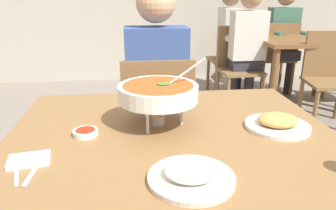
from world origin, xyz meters
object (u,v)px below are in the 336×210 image
sauce_dish (86,132)px  patron_bg_middle (283,35)px  chair_bg_right (238,63)px  patron_bg_left (232,35)px  chair_bg_middle (277,54)px  dining_table_far (301,51)px  chair_bg_left (235,54)px  rice_plate (191,174)px  dining_table_main (172,158)px  appetizer_plate (278,123)px  patron_bg_right (246,42)px  chair_diner_main (157,119)px  curry_bowl (158,93)px  diner_main (156,81)px  chair_bg_window (328,73)px

sauce_dish → patron_bg_middle: bearing=53.8°
chair_bg_right → patron_bg_left: size_ratio=0.69×
chair_bg_middle → dining_table_far: bearing=-85.6°
chair_bg_left → rice_plate: bearing=-109.6°
chair_bg_middle → rice_plate: bearing=-118.1°
dining_table_main → appetizer_plate: size_ratio=4.98×
patron_bg_right → patron_bg_left: bearing=89.8°
sauce_dish → chair_bg_left: bearing=62.8°
rice_plate → appetizer_plate: same height
appetizer_plate → dining_table_far: (1.31, 2.28, -0.16)m
chair_bg_right → chair_bg_middle: bearing=34.0°
sauce_dish → appetizer_plate: bearing=-1.4°
appetizer_plate → chair_bg_left: size_ratio=0.27×
patron_bg_middle → chair_diner_main: bearing=-130.5°
patron_bg_right → chair_bg_right: bearing=130.7°
chair_bg_right → rice_plate: bearing=-110.6°
appetizer_plate → sauce_dish: bearing=178.6°
appetizer_plate → chair_bg_middle: (1.27, 2.79, -0.28)m
curry_bowl → patron_bg_right: (1.12, 2.21, -0.16)m
sauce_dish → dining_table_far: size_ratio=0.09×
patron_bg_middle → appetizer_plate: bearing=-115.4°
chair_bg_left → patron_bg_middle: bearing=-2.7°
chair_bg_left → chair_bg_right: (-0.13, -0.50, 0.00)m
dining_table_far → patron_bg_left: 0.85m
dining_table_main → dining_table_far: same height
diner_main → chair_bg_window: (1.74, 0.96, -0.24)m
chair_diner_main → chair_bg_right: same height
dining_table_main → chair_bg_window: size_ratio=1.33×
sauce_dish → patron_bg_left: 3.14m
diner_main → dining_table_far: 2.25m
chair_bg_left → patron_bg_left: size_ratio=0.69×
dining_table_main → patron_bg_right: (1.08, 2.27, 0.08)m
rice_plate → chair_bg_window: 2.73m
dining_table_main → patron_bg_middle: patron_bg_middle is taller
dining_table_main → chair_diner_main: 0.79m
appetizer_plate → dining_table_main: bearing=178.2°
chair_bg_left → patron_bg_left: bearing=-158.7°
chair_diner_main → curry_bowl: (-0.05, -0.71, 0.39)m
chair_bg_right → patron_bg_right: bearing=-49.3°
appetizer_plate → patron_bg_middle: patron_bg_middle is taller
chair_bg_middle → patron_bg_right: patron_bg_right is taller
diner_main → patron_bg_left: same height
curry_bowl → rice_plate: (0.06, -0.40, -0.11)m
curry_bowl → diner_main: bearing=86.4°
curry_bowl → rice_plate: curry_bowl is taller
dining_table_far → patron_bg_right: size_ratio=0.76×
rice_plate → chair_bg_middle: bearing=61.9°
chair_diner_main → patron_bg_right: patron_bg_right is taller
patron_bg_middle → chair_bg_window: bearing=-90.3°
appetizer_plate → chair_bg_left: (0.75, 2.86, -0.28)m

